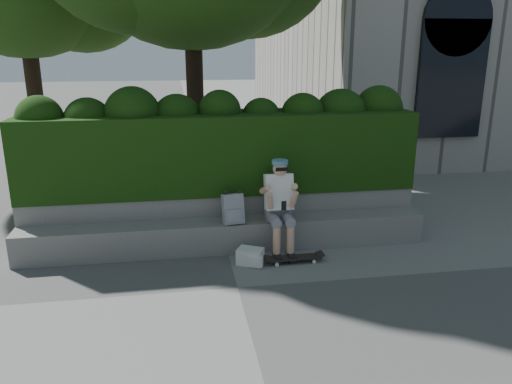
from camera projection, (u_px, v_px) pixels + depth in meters
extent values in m
plane|color=slate|center=(238.00, 288.00, 6.29)|extent=(80.00, 80.00, 0.00)
cube|color=gray|center=(227.00, 235.00, 7.41)|extent=(6.00, 0.45, 0.45)
cube|color=gray|center=(223.00, 215.00, 7.82)|extent=(6.00, 0.50, 0.75)
cube|color=black|center=(221.00, 152.00, 7.75)|extent=(6.00, 1.00, 1.20)
cylinder|color=black|center=(196.00, 114.00, 10.11)|extent=(0.34, 0.34, 3.21)
cylinder|color=black|center=(38.00, 116.00, 11.19)|extent=(0.34, 0.34, 2.85)
cube|color=gray|center=(277.00, 212.00, 7.38)|extent=(0.36, 0.26, 0.22)
cube|color=white|center=(279.00, 192.00, 7.22)|extent=(0.40, 0.32, 0.55)
sphere|color=tan|center=(280.00, 169.00, 7.06)|extent=(0.21, 0.21, 0.21)
cylinder|color=teal|center=(280.00, 162.00, 7.05)|extent=(0.23, 0.23, 0.06)
cube|color=black|center=(284.00, 206.00, 6.92)|extent=(0.07, 0.02, 0.13)
cylinder|color=tan|center=(277.00, 244.00, 7.04)|extent=(0.11, 0.11, 0.47)
cylinder|color=tan|center=(290.00, 243.00, 7.07)|extent=(0.11, 0.11, 0.47)
cube|color=black|center=(277.00, 258.00, 7.04)|extent=(0.10, 0.26, 0.10)
cube|color=black|center=(291.00, 257.00, 7.07)|extent=(0.10, 0.26, 0.10)
cube|color=black|center=(294.00, 258.00, 7.00)|extent=(0.77, 0.21, 0.02)
cylinder|color=silver|center=(277.00, 264.00, 6.89)|extent=(0.05, 0.03, 0.05)
cylinder|color=silver|center=(274.00, 260.00, 7.05)|extent=(0.05, 0.03, 0.05)
cylinder|color=silver|center=(314.00, 261.00, 6.99)|extent=(0.05, 0.03, 0.05)
cylinder|color=silver|center=(311.00, 257.00, 7.14)|extent=(0.05, 0.03, 0.05)
cube|color=#A8A9AD|center=(233.00, 209.00, 7.20)|extent=(0.32, 0.21, 0.43)
cube|color=silver|center=(250.00, 256.00, 6.95)|extent=(0.42, 0.38, 0.22)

